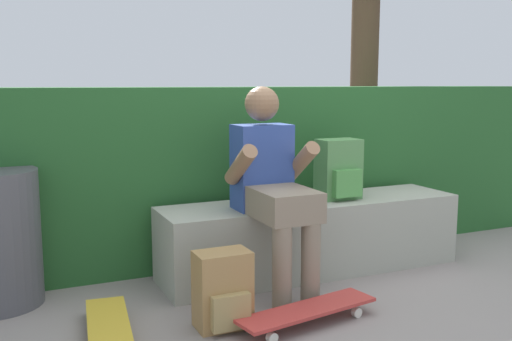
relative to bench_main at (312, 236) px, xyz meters
name	(u,v)px	position (x,y,z in m)	size (l,w,h in m)	color
ground_plane	(339,286)	(0.00, -0.34, -0.24)	(24.00, 24.00, 0.00)	gray
bench_main	(312,236)	(0.00, 0.00, 0.00)	(2.04, 0.50, 0.48)	#9D9F8F
person_skater	(272,181)	(-0.40, -0.22, 0.43)	(0.49, 0.62, 1.23)	#2D4793
skateboard_near_person	(307,311)	(-0.46, -0.76, -0.16)	(0.82, 0.33, 0.09)	#BC3833
skateboard_beside_bench	(109,330)	(-1.45, -0.58, -0.16)	(0.30, 0.82, 0.09)	gold
backpack_on_bench	(339,170)	(0.19, -0.01, 0.43)	(0.28, 0.23, 0.40)	#51894C
backpack_on_ground	(223,291)	(-0.87, -0.61, -0.05)	(0.28, 0.23, 0.40)	#A37A47
hedge_row	(210,173)	(-0.49, 0.62, 0.37)	(5.58, 0.59, 1.22)	#245827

